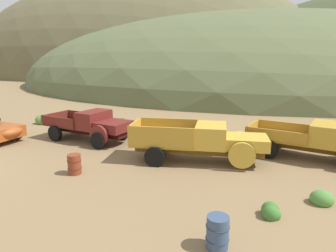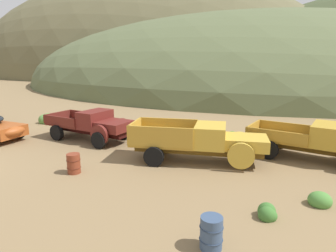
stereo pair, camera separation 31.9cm
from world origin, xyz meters
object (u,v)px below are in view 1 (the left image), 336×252
Objects in this scene: truck_oxblood at (94,125)px; oil_drum_by_truck at (218,232)px; truck_faded_yellow at (206,141)px; truck_mustard at (324,141)px; oil_drum_foreground at (74,164)px.

truck_oxblood is 12.01m from oil_drum_by_truck.
truck_faded_yellow reaches higher than truck_mustard.
truck_mustard is 9.49m from oil_drum_by_truck.
oil_drum_foreground is at bearing -56.72° from truck_oxblood.
truck_mustard is (5.65, 1.61, -0.04)m from truck_faded_yellow.
truck_mustard is 7.45× the size of oil_drum_foreground.
oil_drum_by_truck is 7.54m from oil_drum_foreground.
oil_drum_foreground is (-6.56, 3.71, -0.01)m from oil_drum_by_truck.
truck_faded_yellow reaches higher than oil_drum_by_truck.
oil_drum_by_truck is (8.25, -8.71, -0.53)m from truck_oxblood.
truck_mustard is at bearing 22.54° from oil_drum_foreground.
truck_oxblood is 0.91× the size of truck_faded_yellow.
truck_oxblood reaches higher than oil_drum_by_truck.
truck_faded_yellow is 6.24m from oil_drum_foreground.
oil_drum_foreground is (-11.09, -4.60, -0.55)m from truck_mustard.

